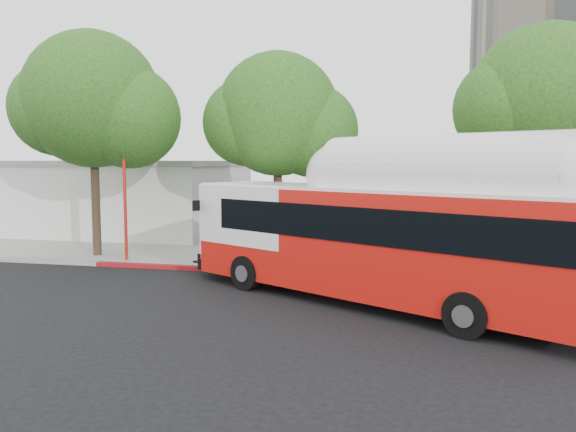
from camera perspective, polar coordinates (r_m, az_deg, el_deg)
name	(u,v)px	position (r m, az deg, el deg)	size (l,w,h in m)	color
ground	(263,299)	(17.42, -2.55, -8.45)	(120.00, 120.00, 0.00)	black
sidewalk	(304,260)	(23.60, 1.62, -4.54)	(60.00, 5.00, 0.15)	gray
curb_strip	(290,272)	(21.10, 0.25, -5.75)	(60.00, 0.30, 0.15)	gray
red_curb_segment	(215,269)	(21.93, -7.46, -5.35)	(10.00, 0.32, 0.16)	maroon
street_tree_left	(103,105)	(25.54, -18.25, 10.66)	(6.67, 5.80, 9.74)	#2D2116
street_tree_mid	(288,119)	(22.99, -0.03, 9.78)	(5.75, 5.00, 8.62)	#2D2116
street_tree_right	(557,105)	(22.80, 25.70, 10.15)	(6.21, 5.40, 9.18)	#2D2116
low_commercial_bldg	(99,196)	(35.55, -18.61, 1.96)	(16.20, 10.20, 4.25)	silver
transit_bus	(374,242)	(16.69, 8.75, -2.64)	(12.86, 8.53, 3.97)	red
signal_pole	(125,206)	(23.90, -16.22, 1.00)	(0.13, 0.44, 4.69)	red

